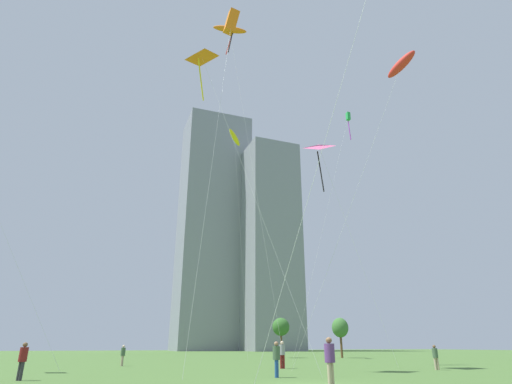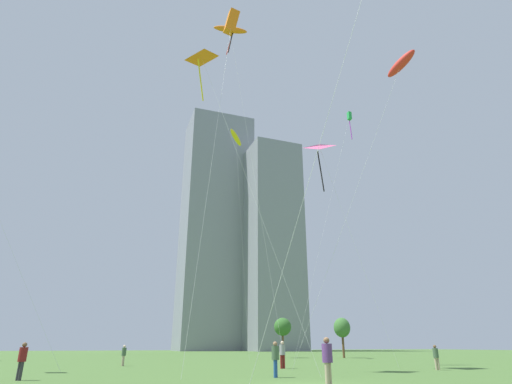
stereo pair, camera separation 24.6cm
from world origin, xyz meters
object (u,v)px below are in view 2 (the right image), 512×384
object	(u,v)px
kite_flying_1	(202,61)
distant_highrise_1	(269,244)
person_standing_5	(282,352)
kite_flying_5	(320,149)
park_tree_2	(342,328)
kite_flying_4	(230,30)
distant_highrise_0	(215,226)
kite_flying_6	(349,119)
person_standing_4	(22,358)
kite_flying_0	(401,64)
kite_flying_2	(236,138)
kite_flying_3	(232,23)
person_standing_3	(275,356)
person_standing_0	(327,358)
person_standing_2	(436,355)
park_tree_1	(283,327)
person_standing_1	(124,354)

from	to	relation	value
kite_flying_1	distant_highrise_1	distance (m)	107.26
person_standing_5	kite_flying_5	size ratio (longest dim) A/B	0.10
kite_flying_5	park_tree_2	size ratio (longest dim) A/B	3.52
kite_flying_4	distant_highrise_0	size ratio (longest dim) A/B	0.42
kite_flying_6	park_tree_2	bearing A→B (deg)	70.83
person_standing_5	kite_flying_5	distance (m)	16.28
person_standing_4	distant_highrise_1	world-z (taller)	distant_highrise_1
kite_flying_5	park_tree_2	bearing A→B (deg)	55.09
kite_flying_0	kite_flying_2	bearing A→B (deg)	93.21
kite_flying_2	park_tree_2	distance (m)	30.61
person_standing_4	kite_flying_3	size ratio (longest dim) A/B	0.05
person_standing_3	kite_flying_4	distance (m)	35.74
kite_flying_1	kite_flying_5	distance (m)	11.88
person_standing_0	park_tree_2	distance (m)	41.80
distant_highrise_1	kite_flying_3	bearing A→B (deg)	-114.27
kite_flying_1	person_standing_4	bearing A→B (deg)	-161.79
person_standing_3	person_standing_5	world-z (taller)	person_standing_5
person_standing_4	person_standing_2	bearing A→B (deg)	-130.28
person_standing_4	person_standing_3	bearing A→B (deg)	-142.21
kite_flying_0	kite_flying_5	xyz separation A→B (m)	(-2.66, 7.56, -3.88)
kite_flying_2	distant_highrise_0	xyz separation A→B (m)	(21.47, 83.37, 10.56)
person_standing_0	park_tree_1	distance (m)	41.21
kite_flying_1	person_standing_1	bearing A→B (deg)	104.09
person_standing_2	park_tree_1	world-z (taller)	park_tree_1
kite_flying_5	distant_highrise_1	bearing A→B (deg)	68.56
person_standing_3	kite_flying_5	xyz separation A→B (m)	(7.00, 5.79, 15.96)
person_standing_1	kite_flying_4	world-z (taller)	kite_flying_4
person_standing_1	person_standing_2	size ratio (longest dim) A/B	1.00
person_standing_4	kite_flying_3	distance (m)	32.41
kite_flying_0	person_standing_1	bearing A→B (deg)	131.47
person_standing_5	kite_flying_2	distance (m)	36.96
person_standing_0	kite_flying_3	xyz separation A→B (m)	(0.21, 14.38, 29.45)
person_standing_2	kite_flying_6	xyz separation A→B (m)	(6.49, 15.86, 28.43)
kite_flying_5	kite_flying_4	bearing A→B (deg)	126.02
person_standing_2	kite_flying_2	world-z (taller)	kite_flying_2
person_standing_0	person_standing_4	world-z (taller)	person_standing_0
person_standing_5	kite_flying_1	bearing A→B (deg)	-159.13
kite_flying_2	park_tree_1	xyz separation A→B (m)	(8.00, 2.15, -26.35)
person_standing_1	person_standing_3	distance (m)	17.15
person_standing_3	person_standing_5	bearing A→B (deg)	11.32
person_standing_2	park_tree_2	size ratio (longest dim) A/B	0.31
person_standing_2	kite_flying_4	distance (m)	36.87
kite_flying_2	kite_flying_3	xyz separation A→B (m)	(-7.91, -21.28, 0.27)
kite_flying_1	distant_highrise_0	size ratio (longest dim) A/B	0.29
person_standing_5	kite_flying_6	distance (m)	33.76
person_standing_0	person_standing_1	size ratio (longest dim) A/B	1.17
kite_flying_0	distant_highrise_0	distance (m)	118.63
kite_flying_0	park_tree_2	world-z (taller)	kite_flying_0
kite_flying_2	person_standing_1	bearing A→B (deg)	-134.70
kite_flying_4	kite_flying_5	bearing A→B (deg)	-53.98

